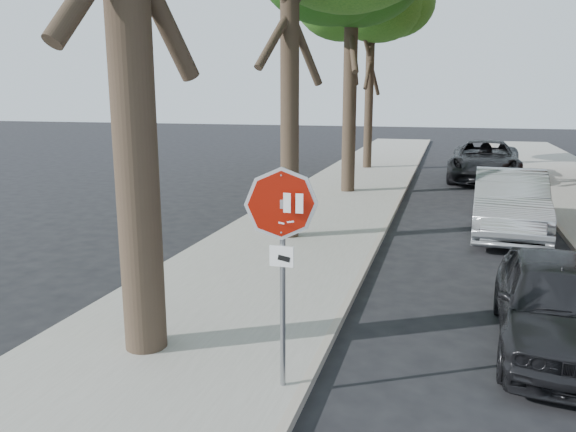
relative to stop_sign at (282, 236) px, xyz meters
name	(u,v)px	position (x,y,z in m)	size (l,w,h in m)	color
ground	(341,403)	(0.70, 0.03, -1.95)	(120.00, 120.00, 0.00)	black
sidewalk_left	(334,202)	(-1.80, 12.03, -1.89)	(4.00, 55.00, 0.12)	gray
curb_left	(397,205)	(0.25, 12.03, -1.88)	(0.12, 55.00, 0.13)	#9E9384
curb_right	(546,213)	(4.65, 12.03, -1.88)	(0.12, 55.00, 0.13)	#9E9384
stop_sign	(282,236)	(0.00, 0.00, 0.00)	(0.76, 0.34, 2.61)	gray
tree_far	(371,12)	(-2.02, 21.14, 5.26)	(5.29, 4.91, 9.33)	black
car_a	(556,303)	(3.30, 2.28, -1.28)	(1.57, 3.91, 1.33)	black
car_b	(509,203)	(3.30, 9.21, -1.14)	(1.72, 4.92, 1.62)	#989B9F
car_d	(485,161)	(3.21, 18.87, -1.12)	(2.76, 5.98, 1.66)	black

